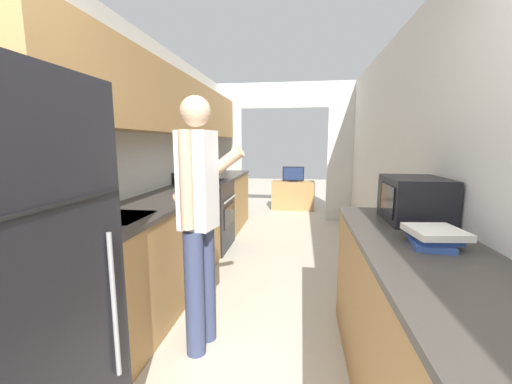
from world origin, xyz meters
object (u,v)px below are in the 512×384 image
person (199,218)px  microwave (414,200)px  range_oven (206,214)px  book_stack (433,236)px  television (293,174)px  tv_cabinet (293,195)px  knife (217,176)px

person → microwave: size_ratio=3.72×
range_oven → book_stack: bearing=-51.5°
book_stack → television: (-0.81, 5.08, -0.20)m
person → book_stack: size_ratio=6.02×
microwave → person: bearing=-174.0°
range_oven → microwave: (1.98, -1.90, 0.60)m
range_oven → television: 2.91m
person → television: 4.76m
television → person: bearing=-96.2°
microwave → tv_cabinet: (-0.88, 4.62, -0.76)m
tv_cabinet → television: (0.00, -0.04, 0.46)m
person → knife: size_ratio=5.65×
range_oven → microwave: microwave is taller
television → book_stack: bearing=-80.9°
tv_cabinet → person: bearing=-96.1°
book_stack → television: size_ratio=0.63×
person → tv_cabinet: bearing=3.2°
range_oven → knife: 0.73m
television → knife: size_ratio=1.49×
range_oven → television: size_ratio=2.33×
range_oven → microwave: size_ratio=2.29×
range_oven → knife: size_ratio=3.48×
book_stack → knife: size_ratio=0.94×
person → book_stack: 1.37m
book_stack → tv_cabinet: (-0.81, 5.12, -0.66)m
person → knife: person is taller
range_oven → microwave: 2.81m
person → tv_cabinet: size_ratio=1.91×
range_oven → tv_cabinet: 2.94m
person → microwave: 1.41m
television → knife: knife is taller
microwave → range_oven: bearing=136.2°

